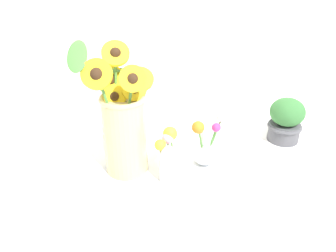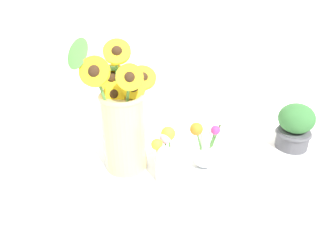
{
  "view_description": "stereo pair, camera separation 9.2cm",
  "coord_description": "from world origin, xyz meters",
  "px_view_note": "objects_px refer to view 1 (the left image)",
  "views": [
    {
      "loc": [
        -0.07,
        -0.72,
        0.58
      ],
      "look_at": [
        0.03,
        0.09,
        0.13
      ],
      "focal_mm": 35.0,
      "sensor_mm": 36.0,
      "label": 1
    },
    {
      "loc": [
        0.02,
        -0.72,
        0.58
      ],
      "look_at": [
        0.03,
        0.09,
        0.13
      ],
      "focal_mm": 35.0,
      "sensor_mm": 36.0,
      "label": 2
    }
  ],
  "objects_px": {
    "serving_tray": "(168,163)",
    "mason_jar_sunflowers": "(123,124)",
    "vase_bulb_right": "(207,144)",
    "vase_small_center": "(171,159)",
    "potted_plant": "(286,120)"
  },
  "relations": [
    {
      "from": "serving_tray",
      "to": "vase_bulb_right",
      "type": "xyz_separation_m",
      "value": [
        0.11,
        -0.03,
        0.08
      ]
    },
    {
      "from": "vase_bulb_right",
      "to": "potted_plant",
      "type": "bearing_deg",
      "value": 23.58
    },
    {
      "from": "serving_tray",
      "to": "mason_jar_sunflowers",
      "type": "xyz_separation_m",
      "value": [
        -0.12,
        -0.02,
        0.15
      ]
    },
    {
      "from": "serving_tray",
      "to": "mason_jar_sunflowers",
      "type": "bearing_deg",
      "value": -171.3
    },
    {
      "from": "serving_tray",
      "to": "vase_small_center",
      "type": "distance_m",
      "value": 0.11
    },
    {
      "from": "vase_small_center",
      "to": "potted_plant",
      "type": "distance_m",
      "value": 0.45
    },
    {
      "from": "vase_bulb_right",
      "to": "vase_small_center",
      "type": "bearing_deg",
      "value": -155.65
    },
    {
      "from": "potted_plant",
      "to": "serving_tray",
      "type": "bearing_deg",
      "value": -166.1
    },
    {
      "from": "serving_tray",
      "to": "vase_small_center",
      "type": "xyz_separation_m",
      "value": [
        -0.0,
        -0.08,
        0.07
      ]
    },
    {
      "from": "serving_tray",
      "to": "mason_jar_sunflowers",
      "type": "distance_m",
      "value": 0.2
    },
    {
      "from": "potted_plant",
      "to": "vase_small_center",
      "type": "bearing_deg",
      "value": -156.21
    },
    {
      "from": "vase_bulb_right",
      "to": "potted_plant",
      "type": "relative_size",
      "value": 1.2
    },
    {
      "from": "serving_tray",
      "to": "mason_jar_sunflowers",
      "type": "relative_size",
      "value": 1.45
    },
    {
      "from": "mason_jar_sunflowers",
      "to": "vase_bulb_right",
      "type": "relative_size",
      "value": 2.02
    },
    {
      "from": "serving_tray",
      "to": "vase_bulb_right",
      "type": "height_order",
      "value": "vase_bulb_right"
    }
  ]
}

